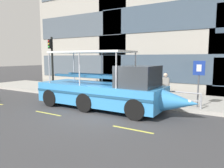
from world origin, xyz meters
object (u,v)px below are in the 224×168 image
object	(u,v)px
traffic_light_pole	(52,59)
parking_sign	(199,76)
duck_tour_boat	(107,90)
pedestrian_near_bow	(165,85)

from	to	relation	value
traffic_light_pole	parking_sign	bearing A→B (deg)	-0.33
traffic_light_pole	duck_tour_boat	size ratio (longest dim) A/B	0.47
traffic_light_pole	parking_sign	distance (m)	11.04
parking_sign	duck_tour_boat	distance (m)	4.93
parking_sign	pedestrian_near_bow	size ratio (longest dim) A/B	1.42
traffic_light_pole	duck_tour_boat	world-z (taller)	traffic_light_pole
traffic_light_pole	duck_tour_boat	xyz separation A→B (m)	(6.71, -2.33, -1.70)
traffic_light_pole	parking_sign	size ratio (longest dim) A/B	1.71
traffic_light_pole	pedestrian_near_bow	world-z (taller)	traffic_light_pole
parking_sign	traffic_light_pole	bearing A→B (deg)	179.67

